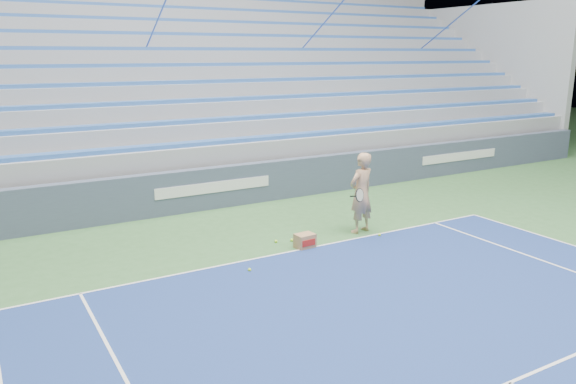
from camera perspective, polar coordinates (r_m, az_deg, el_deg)
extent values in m
cube|color=white|center=(11.65, 0.01, -6.11)|extent=(10.97, 0.05, 0.00)
cube|color=white|center=(7.88, 21.55, -17.59)|extent=(8.23, 0.05, 0.00)
cube|color=#404B61|center=(14.95, -7.72, 0.42)|extent=(30.00, 0.30, 1.10)
cube|color=white|center=(14.80, -7.48, 0.48)|extent=(3.20, 0.02, 0.28)
cube|color=white|center=(19.97, 17.08, 3.47)|extent=(3.40, 0.02, 0.28)
cube|color=#93969B|center=(19.15, -12.97, 3.15)|extent=(30.00, 8.50, 1.10)
cube|color=#93969B|center=(19.02, -13.10, 5.52)|extent=(30.00, 8.50, 0.50)
cube|color=#3161B4|center=(15.36, -8.82, 4.94)|extent=(29.60, 0.42, 0.11)
cube|color=#93969B|center=(19.37, -13.56, 7.13)|extent=(30.00, 7.65, 0.50)
cube|color=#3161B4|center=(16.08, -10.01, 7.09)|extent=(29.60, 0.42, 0.11)
cube|color=#93969B|center=(19.72, -14.01, 8.68)|extent=(30.00, 6.80, 0.50)
cube|color=#3161B4|center=(16.82, -11.11, 9.05)|extent=(29.60, 0.42, 0.11)
cube|color=#93969B|center=(20.09, -14.44, 10.18)|extent=(30.00, 5.95, 0.50)
cube|color=#3161B4|center=(17.60, -12.12, 10.83)|extent=(29.60, 0.42, 0.11)
cube|color=#93969B|center=(20.48, -14.87, 11.62)|extent=(30.00, 5.10, 0.50)
cube|color=#3161B4|center=(18.39, -13.05, 12.46)|extent=(29.60, 0.42, 0.11)
cube|color=#93969B|center=(20.88, -15.28, 13.00)|extent=(30.00, 4.25, 0.50)
cube|color=#3161B4|center=(19.20, -13.92, 13.96)|extent=(29.60, 0.42, 0.11)
cube|color=#93969B|center=(21.29, -15.68, 14.33)|extent=(30.00, 3.40, 0.50)
cube|color=#3161B4|center=(20.02, -14.72, 15.32)|extent=(29.60, 0.42, 0.11)
cube|color=#93969B|center=(21.72, -16.06, 15.61)|extent=(30.00, 2.55, 0.50)
cube|color=#3161B4|center=(20.86, -15.48, 16.58)|extent=(29.60, 0.42, 0.11)
cube|color=#93969B|center=(22.15, -16.44, 16.84)|extent=(30.00, 1.70, 0.50)
cube|color=#3161B4|center=(21.72, -16.18, 17.74)|extent=(29.60, 0.42, 0.11)
cube|color=#93969B|center=(22.60, -16.81, 18.02)|extent=(30.00, 0.85, 0.50)
cube|color=#93969B|center=(27.42, 19.11, 11.16)|extent=(0.30, 8.80, 6.10)
cube|color=#93969B|center=(23.23, -16.86, 12.44)|extent=(31.00, 0.40, 7.30)
cylinder|color=blue|center=(18.85, -13.66, 15.33)|extent=(0.05, 8.53, 5.04)
cylinder|color=blue|center=(21.38, 2.49, 15.48)|extent=(0.05, 8.53, 5.04)
cylinder|color=blue|center=(25.13, 14.50, 14.83)|extent=(0.05, 8.53, 5.04)
imported|color=tan|center=(12.82, 7.44, -0.09)|extent=(0.75, 0.58, 1.85)
cylinder|color=black|center=(12.42, 6.86, -0.43)|extent=(0.12, 0.27, 0.08)
cylinder|color=beige|center=(12.12, 7.29, -0.31)|extent=(0.29, 0.16, 0.28)
torus|color=black|center=(12.12, 7.29, -0.31)|extent=(0.31, 0.18, 0.30)
cube|color=#A3774F|center=(11.91, 1.72, -4.97)|extent=(0.42, 0.33, 0.30)
cube|color=#B21E19|center=(11.79, 2.13, -5.19)|extent=(0.32, 0.03, 0.14)
sphere|color=#B8EA2F|center=(12.82, 9.28, -4.32)|extent=(0.07, 0.07, 0.07)
sphere|color=#B8EA2F|center=(12.31, 0.38, -4.90)|extent=(0.07, 0.07, 0.07)
sphere|color=#B8EA2F|center=(10.71, -3.93, -7.89)|extent=(0.07, 0.07, 0.07)
sphere|color=#B8EA2F|center=(12.23, -1.23, -5.03)|extent=(0.07, 0.07, 0.07)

